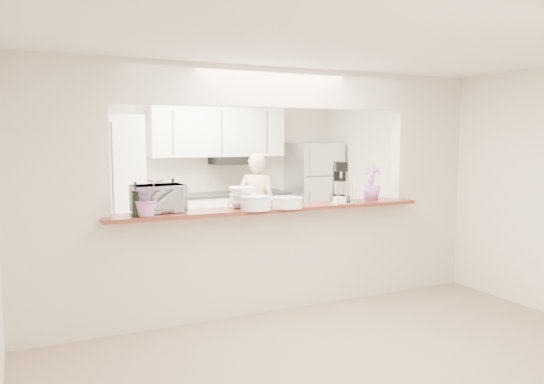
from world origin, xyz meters
TOP-DOWN VIEW (x-y plane):
  - floor at (0.00, 0.00)m, footprint 6.00×6.00m
  - tile_overlay at (0.00, 1.55)m, footprint 5.00×2.90m
  - partition at (0.00, 0.00)m, footprint 5.00×0.15m
  - bar_counter at (0.00, -0.00)m, footprint 3.40×0.38m
  - kitchen_cabinets at (-0.19, 2.72)m, footprint 3.15×0.62m
  - refrigerator at (2.05, 2.65)m, footprint 0.75×0.70m
  - flower_left at (-1.30, -0.15)m, footprint 0.33×0.29m
  - wine_bottle_a at (-1.40, -0.15)m, footprint 0.06×0.06m
  - wine_bottle_b at (-1.00, 0.07)m, footprint 0.06×0.06m
  - toaster_oven at (-1.15, 0.05)m, footprint 0.49×0.35m
  - serving_bowls at (-0.30, 0.02)m, footprint 0.34×0.34m
  - plate_stack_a at (-0.25, -0.19)m, footprint 0.30×0.30m
  - plate_stack_b at (0.10, -0.19)m, footprint 0.31×0.31m
  - red_bowl at (0.20, 0.08)m, footprint 0.14×0.14m
  - tan_bowl at (0.05, -0.03)m, footprint 0.17×0.17m
  - utensil_caddy at (0.80, -0.15)m, footprint 0.24×0.14m
  - stand_mixer at (0.89, 0.06)m, footprint 0.29×0.35m
  - flower_right at (1.30, 0.04)m, footprint 0.28×0.28m
  - person at (0.78, 2.10)m, footprint 0.68×0.64m

SIDE VIEW (x-z plane):
  - floor at x=0.00m, z-range 0.00..0.00m
  - tile_overlay at x=0.00m, z-range 0.00..0.01m
  - bar_counter at x=0.00m, z-range 0.03..1.12m
  - person at x=0.78m, z-range 0.00..1.56m
  - refrigerator at x=2.05m, z-range 0.00..1.70m
  - kitchen_cabinets at x=-0.19m, z-range -0.15..2.10m
  - red_bowl at x=0.20m, z-range 1.09..1.16m
  - tan_bowl at x=0.05m, z-range 1.09..1.17m
  - plate_stack_b at x=0.10m, z-range 1.09..1.20m
  - plate_stack_a at x=-0.25m, z-range 1.09..1.23m
  - utensil_caddy at x=0.80m, z-range 1.07..1.29m
  - serving_bowls at x=-0.30m, z-range 1.09..1.29m
  - wine_bottle_a at x=-1.40m, z-range 1.06..1.37m
  - wine_bottle_b at x=-1.00m, z-range 1.06..1.37m
  - toaster_oven at x=-1.15m, z-range 1.09..1.35m
  - flower_left at x=-1.30m, z-range 1.09..1.43m
  - flower_right at x=1.30m, z-range 1.09..1.47m
  - stand_mixer at x=0.89m, z-range 1.07..1.51m
  - partition at x=0.00m, z-range 0.23..2.73m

